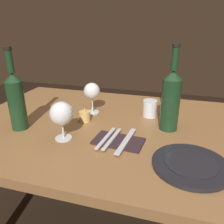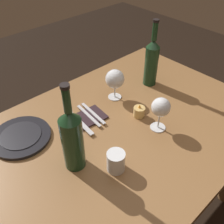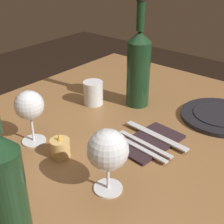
# 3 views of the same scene
# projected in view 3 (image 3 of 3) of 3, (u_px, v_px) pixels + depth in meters

# --- Properties ---
(dining_table) EXTENTS (1.30, 0.90, 0.74)m
(dining_table) POSITION_uv_depth(u_px,v_px,m) (91.00, 163.00, 0.96)
(dining_table) COLOR olive
(dining_table) RESTS_ON ground
(wine_glass_left) EXTENTS (0.08, 0.08, 0.15)m
(wine_glass_left) POSITION_uv_depth(u_px,v_px,m) (29.00, 107.00, 0.85)
(wine_glass_left) COLOR white
(wine_glass_left) RESTS_ON dining_table
(wine_glass_right) EXTENTS (0.09, 0.09, 0.15)m
(wine_glass_right) POSITION_uv_depth(u_px,v_px,m) (108.00, 151.00, 0.68)
(wine_glass_right) COLOR white
(wine_glass_right) RESTS_ON dining_table
(wine_bottle) EXTENTS (0.07, 0.07, 0.34)m
(wine_bottle) POSITION_uv_depth(u_px,v_px,m) (6.00, 189.00, 0.53)
(wine_bottle) COLOR #19381E
(wine_bottle) RESTS_ON dining_table
(wine_bottle_second) EXTENTS (0.08, 0.08, 0.35)m
(wine_bottle_second) POSITION_uv_depth(u_px,v_px,m) (139.00, 67.00, 1.04)
(wine_bottle_second) COLOR #19381E
(wine_bottle_second) RESTS_ON dining_table
(water_tumbler) EXTENTS (0.07, 0.07, 0.08)m
(water_tumbler) POSITION_uv_depth(u_px,v_px,m) (93.00, 94.00, 1.09)
(water_tumbler) COLOR white
(water_tumbler) RESTS_ON dining_table
(votive_candle) EXTENTS (0.05, 0.05, 0.07)m
(votive_candle) POSITION_uv_depth(u_px,v_px,m) (61.00, 149.00, 0.83)
(votive_candle) COLOR #DBB266
(votive_candle) RESTS_ON dining_table
(dinner_plate) EXTENTS (0.24, 0.24, 0.02)m
(dinner_plate) POSITION_uv_depth(u_px,v_px,m) (220.00, 116.00, 1.01)
(dinner_plate) COLOR black
(dinner_plate) RESTS_ON dining_table
(folded_napkin) EXTENTS (0.20, 0.13, 0.01)m
(folded_napkin) POSITION_uv_depth(u_px,v_px,m) (150.00, 142.00, 0.89)
(folded_napkin) COLOR #2D1E23
(folded_napkin) RESTS_ON dining_table
(fork_inner) EXTENTS (0.03, 0.18, 0.00)m
(fork_inner) POSITION_uv_depth(u_px,v_px,m) (145.00, 144.00, 0.87)
(fork_inner) COLOR silver
(fork_inner) RESTS_ON folded_napkin
(fork_outer) EXTENTS (0.03, 0.18, 0.00)m
(fork_outer) POSITION_uv_depth(u_px,v_px,m) (139.00, 148.00, 0.85)
(fork_outer) COLOR silver
(fork_outer) RESTS_ON folded_napkin
(table_knife) EXTENTS (0.04, 0.21, 0.00)m
(table_knife) POSITION_uv_depth(u_px,v_px,m) (156.00, 136.00, 0.91)
(table_knife) COLOR silver
(table_knife) RESTS_ON folded_napkin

